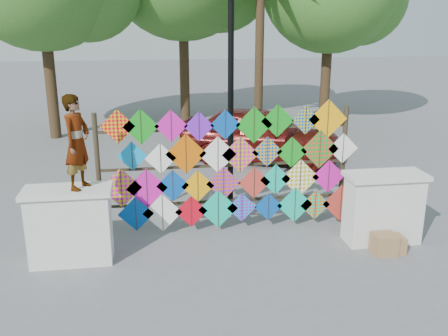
{
  "coord_description": "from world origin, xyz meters",
  "views": [
    {
      "loc": [
        -1.32,
        -7.97,
        3.91
      ],
      "look_at": [
        -0.05,
        0.6,
        1.26
      ],
      "focal_mm": 40.0,
      "sensor_mm": 36.0,
      "label": 1
    }
  ],
  "objects": [
    {
      "name": "sedan",
      "position": [
        1.66,
        5.28,
        0.76
      ],
      "size": [
        4.8,
        3.37,
        1.52
      ],
      "primitive_type": "imported",
      "rotation": [
        0.0,
        0.0,
        1.18
      ],
      "color": "#5B110F",
      "rests_on": "ground"
    },
    {
      "name": "vendor_woman",
      "position": [
        -2.48,
        -0.2,
        2.03
      ],
      "size": [
        0.56,
        0.65,
        1.5
      ],
      "primitive_type": "imported",
      "rotation": [
        0.0,
        0.0,
        1.13
      ],
      "color": "#99999E",
      "rests_on": "parapet_left"
    },
    {
      "name": "parapet_right",
      "position": [
        2.7,
        -0.2,
        0.65
      ],
      "size": [
        1.4,
        0.65,
        1.28
      ],
      "color": "white",
      "rests_on": "ground"
    },
    {
      "name": "parapet_left",
      "position": [
        -2.7,
        -0.2,
        0.65
      ],
      "size": [
        1.4,
        0.65,
        1.28
      ],
      "color": "white",
      "rests_on": "ground"
    },
    {
      "name": "cardboard_box_near",
      "position": [
        2.53,
        -0.7,
        0.18
      ],
      "size": [
        0.4,
        0.35,
        0.35
      ],
      "primitive_type": "cube",
      "color": "#9B6A4B",
      "rests_on": "ground"
    },
    {
      "name": "ground",
      "position": [
        0.0,
        0.0,
        0.0
      ],
      "size": [
        80.0,
        80.0,
        0.0
      ],
      "primitive_type": "plane",
      "color": "slate",
      "rests_on": "ground"
    },
    {
      "name": "lamppost",
      "position": [
        0.3,
        2.0,
        2.69
      ],
      "size": [
        0.28,
        0.28,
        4.46
      ],
      "color": "black",
      "rests_on": "ground"
    },
    {
      "name": "cardboard_box_far",
      "position": [
        2.7,
        -0.68,
        0.15
      ],
      "size": [
        0.36,
        0.33,
        0.3
      ],
      "primitive_type": "cube",
      "color": "#9B6A4B",
      "rests_on": "ground"
    },
    {
      "name": "kite_rack",
      "position": [
        0.1,
        0.72,
        1.2
      ],
      "size": [
        4.96,
        0.24,
        2.45
      ],
      "color": "#2F271A",
      "rests_on": "ground"
    }
  ]
}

